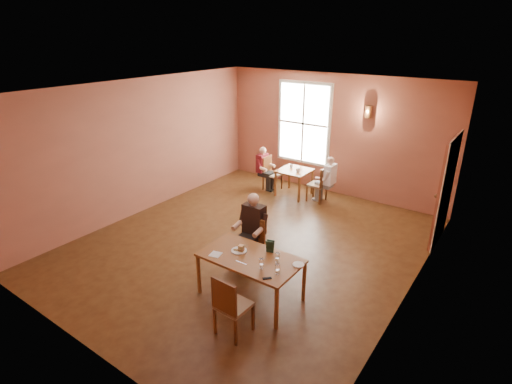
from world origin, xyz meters
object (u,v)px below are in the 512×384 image
Objects in this scene: chair_empty at (234,304)px; diner_white at (319,180)px; diner_main at (248,237)px; second_table at (294,182)px; chair_diner_main at (249,245)px; chair_diner_maroon at (273,174)px; chair_diner_white at (317,184)px; diner_maroon at (272,170)px; main_table at (251,277)px.

chair_empty is 0.83× the size of diner_white.
second_table is at bearing -72.44° from diner_main.
second_table is (-1.09, 3.41, -0.12)m from chair_diner_main.
chair_diner_maroon is at bearing -63.20° from diner_main.
chair_diner_white is 1.00× the size of chair_diner_maroon.
chair_diner_white is 1.33m from diner_maroon.
chair_diner_maroon reaches higher than main_table.
diner_maroon is (-1.36, 0.00, -0.01)m from diner_white.
chair_diner_maroon is (-2.24, 4.06, 0.08)m from main_table.
chair_diner_main is at bearing 127.57° from main_table.
diner_main is at bearing -172.73° from chair_diner_white.
diner_maroon is at bearing 119.19° from main_table.
chair_diner_maroon is (-2.53, 4.85, -0.02)m from chair_empty.
diner_maroon reaches higher than second_table.
second_table is at bearing 90.00° from chair_diner_maroon.
diner_maroon is at bearing 119.90° from chair_empty.
chair_empty reaches higher than chair_diner_main.
chair_diner_maroon is (-1.30, 0.00, 0.00)m from chair_diner_white.
diner_main is 1.45× the size of chair_diner_white.
diner_main is 3.62m from second_table.
diner_maroon is (-2.56, 4.85, 0.08)m from chair_empty.
chair_diner_white is 0.12m from diner_white.
diner_maroon is at bearing 90.00° from diner_white.
diner_maroon reaches higher than chair_diner_white.
diner_main reaches higher than second_table.
chair_diner_main is at bearing 27.01° from chair_diner_maroon.
main_table is at bearing 127.57° from chair_diner_main.
chair_diner_white is at bearing 0.00° from second_table.
chair_diner_main is 1.64m from chair_empty.
chair_diner_white is 0.79× the size of diner_white.
diner_white is (-1.20, 4.85, 0.09)m from chair_empty.
diner_main reaches higher than chair_diner_white.
chair_diner_main is 0.81× the size of diner_white.
chair_empty reaches higher than main_table.
chair_empty is at bearing 119.22° from diner_main.
chair_empty is (0.79, -1.44, 0.01)m from chair_diner_main.
chair_diner_maroon is (-0.65, 0.00, 0.11)m from second_table.
main_table is at bearing 112.14° from chair_empty.
chair_diner_white reaches higher than second_table.
chair_diner_main reaches higher than chair_diner_white.
main_table is 0.84m from chair_empty.
second_table is 0.70× the size of diner_maroon.
diner_main is at bearing 90.00° from chair_diner_main.
main_table is at bearing 29.19° from diner_maroon.
main_table is 0.83m from chair_diner_main.
main_table is 1.65× the size of chair_empty.
chair_diner_main is at bearing 120.82° from chair_empty.
chair_empty reaches higher than chair_diner_white.
second_table is 0.66m from chair_diner_white.
second_table is (-1.88, 4.85, -0.13)m from chair_empty.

